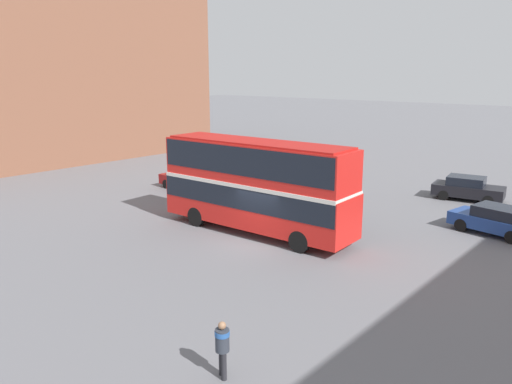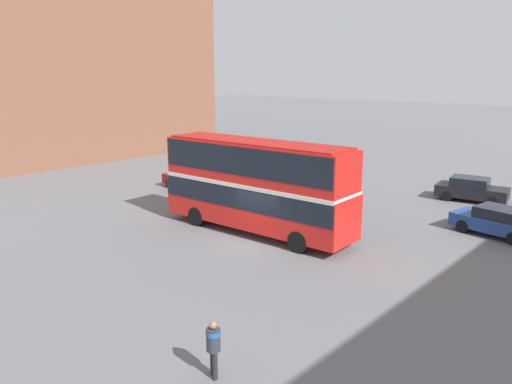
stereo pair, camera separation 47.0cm
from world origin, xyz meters
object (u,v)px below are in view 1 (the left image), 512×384
Objects in this scene: parked_car_kerb_near at (495,220)px; parked_car_kerb_far at (187,179)px; parked_car_side_street at (468,188)px; pedestrian_foreground at (222,344)px; double_decker_bus at (256,181)px.

parked_car_kerb_far is (-19.66, -3.57, 0.01)m from parked_car_kerb_near.
parked_car_side_street reaches higher than parked_car_kerb_near.
parked_car_kerb_far reaches higher than parked_car_kerb_near.
pedestrian_foreground is 18.09m from parked_car_kerb_near.
double_decker_bus is 2.38× the size of parked_car_side_street.
parked_car_side_street is at bearing -51.90° from parked_car_kerb_near.
parked_car_side_street is (5.96, 14.19, -1.96)m from double_decker_bus.
parked_car_kerb_far is 18.98m from parked_car_side_street.
double_decker_bus reaches higher than parked_car_side_street.
parked_car_side_street is at bearing -147.04° from parked_car_kerb_far.
parked_car_kerb_far is (-17.85, 14.43, -0.24)m from pedestrian_foreground.
parked_car_side_street is (16.14, 9.99, 0.00)m from parked_car_kerb_far.
parked_car_kerb_near is (1.81, 18.00, -0.25)m from pedestrian_foreground.
pedestrian_foreground reaches higher than parked_car_side_street.
pedestrian_foreground is 0.37× the size of parked_car_kerb_near.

